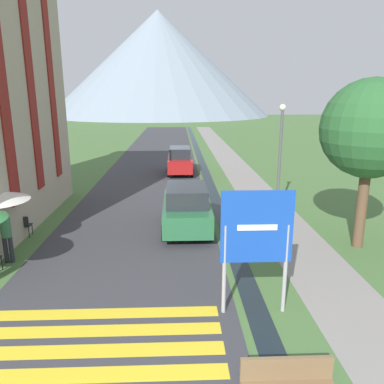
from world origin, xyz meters
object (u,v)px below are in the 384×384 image
at_px(parked_car_near, 187,207).
at_px(cafe_chair_far_right, 18,223).
at_px(tree_by_path, 371,129).
at_px(parked_car_far, 180,160).
at_px(person_standing_terrace, 6,233).
at_px(road_sign, 257,237).
at_px(streetlamp, 280,151).
at_px(cafe_chair_far_left, 24,224).

relative_size(parked_car_near, cafe_chair_far_right, 4.84).
bearing_deg(tree_by_path, parked_car_far, 115.48).
height_order(person_standing_terrace, tree_by_path, tree_by_path).
xyz_separation_m(road_sign, parked_car_far, (-1.68, 17.03, -1.08)).
distance_m(person_standing_terrace, tree_by_path, 12.27).
bearing_deg(cafe_chair_far_right, road_sign, -45.14).
distance_m(road_sign, parked_car_far, 17.14).
distance_m(person_standing_terrace, streetlamp, 11.01).
distance_m(parked_car_near, tree_by_path, 7.14).
bearing_deg(parked_car_far, streetlamp, -65.65).
relative_size(streetlamp, tree_by_path, 0.84).
distance_m(parked_car_far, cafe_chair_far_left, 13.11).
distance_m(cafe_chair_far_right, tree_by_path, 13.07).
height_order(cafe_chair_far_left, streetlamp, streetlamp).
bearing_deg(parked_car_far, person_standing_terrace, -112.05).
bearing_deg(streetlamp, tree_by_path, -61.71).
xyz_separation_m(road_sign, person_standing_terrace, (-7.30, 3.14, -0.99)).
bearing_deg(cafe_chair_far_right, person_standing_terrace, -85.25).
xyz_separation_m(cafe_chair_far_right, tree_by_path, (12.47, -1.49, 3.63)).
relative_size(road_sign, streetlamp, 0.64).
bearing_deg(streetlamp, parked_car_far, 114.35).
xyz_separation_m(parked_car_near, cafe_chair_far_right, (-6.43, -0.52, -0.40)).
bearing_deg(streetlamp, person_standing_terrace, -155.53).
relative_size(cafe_chair_far_right, streetlamp, 0.17).
bearing_deg(road_sign, tree_by_path, 41.32).
height_order(road_sign, streetlamp, streetlamp).
xyz_separation_m(person_standing_terrace, tree_by_path, (11.84, 0.85, 3.14)).
distance_m(parked_car_near, person_standing_terrace, 6.46).
xyz_separation_m(cafe_chair_far_left, cafe_chair_far_right, (-0.29, 0.12, 0.00)).
relative_size(cafe_chair_far_right, tree_by_path, 0.15).
bearing_deg(cafe_chair_far_right, tree_by_path, -17.33).
relative_size(parked_car_near, cafe_chair_far_left, 4.84).
height_order(parked_car_near, parked_car_far, same).
height_order(parked_car_far, person_standing_terrace, parked_car_far).
bearing_deg(parked_car_far, parked_car_near, -89.12).
height_order(cafe_chair_far_left, person_standing_terrace, person_standing_terrace).
bearing_deg(cafe_chair_far_left, cafe_chair_far_right, 154.57).
bearing_deg(cafe_chair_far_left, streetlamp, 9.88).
xyz_separation_m(road_sign, tree_by_path, (4.54, 3.99, 2.15)).
bearing_deg(tree_by_path, parked_car_near, 161.61).
height_order(road_sign, parked_car_near, road_sign).
relative_size(cafe_chair_far_left, person_standing_terrace, 0.49).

